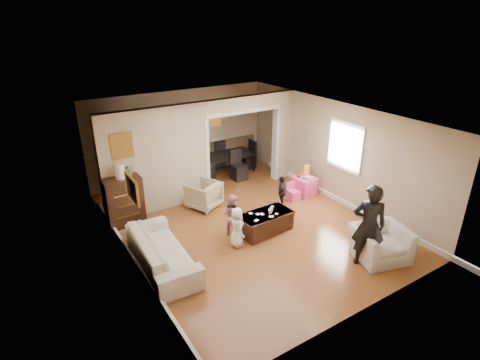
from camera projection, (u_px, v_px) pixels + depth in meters
floor at (244, 223)px, 9.12m from camera, size 7.00×7.00×0.00m
partition_left at (157, 161)px, 9.32m from camera, size 2.75×0.18×2.60m
partition_right at (282, 136)px, 11.21m from camera, size 0.55×0.18×2.60m
partition_header at (243, 103)px, 10.09m from camera, size 2.22×0.18×0.35m
window_pane at (346, 146)px, 9.53m from camera, size 0.03×0.95×1.10m
framed_art_partition at (122, 146)px, 8.62m from camera, size 0.45×0.03×0.55m
framed_art_sofa_wall at (132, 189)px, 6.61m from camera, size 0.03×0.55×0.40m
framed_art_alcove at (214, 117)px, 11.65m from camera, size 0.45×0.03×0.55m
sofa at (162, 250)px, 7.50m from camera, size 1.01×2.30×0.66m
armchair_back at (204, 195)px, 9.77m from camera, size 0.98×0.99×0.68m
armchair_front at (381, 243)px, 7.72m from camera, size 1.24×1.15×0.67m
dresser at (124, 201)px, 8.89m from camera, size 0.85×0.48×1.16m
table_lamp at (120, 171)px, 8.59m from camera, size 0.22×0.22×0.36m
potted_plant at (129, 170)px, 8.70m from camera, size 0.27×0.24×0.30m
coffee_table at (265, 222)px, 8.70m from camera, size 1.28×0.73×0.46m
coffee_cup at (270, 211)px, 8.60m from camera, size 0.11×0.11×0.10m
play_table at (304, 186)px, 10.46m from camera, size 0.60×0.60×0.51m
cereal_box at (306, 170)px, 10.44m from camera, size 0.21×0.09×0.30m
cyan_cup at (303, 178)px, 10.25m from camera, size 0.08×0.08×0.08m
toy_block at (299, 176)px, 10.38m from camera, size 0.10×0.09×0.05m
play_bowl at (309, 178)px, 10.28m from camera, size 0.23×0.23×0.05m
dining_table at (228, 164)px, 11.93m from camera, size 1.68×0.96×0.58m
adult_person at (369, 226)px, 7.33m from camera, size 0.74×0.72×1.72m
child_kneel_a at (237, 227)px, 8.08m from camera, size 0.32×0.46×0.89m
child_kneel_b at (232, 215)px, 8.48m from camera, size 0.54×0.59×0.98m
child_toddler at (282, 192)px, 9.71m from camera, size 0.51×0.51×0.87m
craft_papers at (265, 214)px, 8.60m from camera, size 0.79×0.48×0.00m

